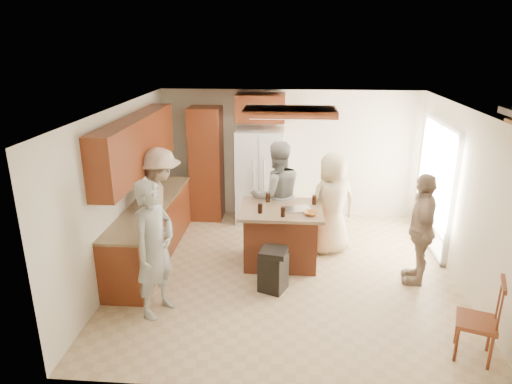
# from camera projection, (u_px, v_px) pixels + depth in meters

# --- Properties ---
(person_front_left) EXTENTS (0.70, 0.80, 1.81)m
(person_front_left) POSITION_uv_depth(u_px,v_px,m) (155.00, 249.00, 5.74)
(person_front_left) COLOR gray
(person_front_left) RESTS_ON ground
(person_behind_left) EXTENTS (1.03, 0.82, 1.85)m
(person_behind_left) POSITION_uv_depth(u_px,v_px,m) (277.00, 196.00, 7.60)
(person_behind_left) COLOR gray
(person_behind_left) RESTS_ON ground
(person_behind_right) EXTENTS (0.98, 0.82, 1.70)m
(person_behind_right) POSITION_uv_depth(u_px,v_px,m) (332.00, 204.00, 7.46)
(person_behind_right) COLOR #C4B086
(person_behind_right) RESTS_ON ground
(person_side_right) EXTENTS (0.67, 1.05, 1.66)m
(person_side_right) POSITION_uv_depth(u_px,v_px,m) (421.00, 229.00, 6.53)
(person_side_right) COLOR tan
(person_side_right) RESTS_ON ground
(person_counter) EXTENTS (0.77, 1.27, 1.84)m
(person_counter) POSITION_uv_depth(u_px,v_px,m) (161.00, 205.00, 7.20)
(person_counter) COLOR tan
(person_counter) RESTS_ON ground
(left_cabinetry) EXTENTS (0.64, 3.00, 2.30)m
(left_cabinetry) POSITION_uv_depth(u_px,v_px,m) (147.00, 202.00, 7.25)
(left_cabinetry) COLOR maroon
(left_cabinetry) RESTS_ON ground
(back_wall_units) EXTENTS (1.80, 0.60, 2.45)m
(back_wall_units) POSITION_uv_depth(u_px,v_px,m) (220.00, 150.00, 8.75)
(back_wall_units) COLOR maroon
(back_wall_units) RESTS_ON ground
(refrigerator) EXTENTS (0.90, 0.76, 1.80)m
(refrigerator) POSITION_uv_depth(u_px,v_px,m) (260.00, 176.00, 8.77)
(refrigerator) COLOR white
(refrigerator) RESTS_ON ground
(kitchen_island) EXTENTS (1.28, 1.03, 0.93)m
(kitchen_island) POSITION_uv_depth(u_px,v_px,m) (281.00, 235.00, 7.19)
(kitchen_island) COLOR brown
(kitchen_island) RESTS_ON ground
(island_items) EXTENTS (0.92, 0.68, 0.15)m
(island_items) POSITION_uv_depth(u_px,v_px,m) (296.00, 209.00, 6.92)
(island_items) COLOR silver
(island_items) RESTS_ON kitchen_island
(trash_bin) EXTENTS (0.44, 0.44, 0.63)m
(trash_bin) POSITION_uv_depth(u_px,v_px,m) (273.00, 269.00, 6.45)
(trash_bin) COLOR black
(trash_bin) RESTS_ON ground
(spindle_chair) EXTENTS (0.54, 0.54, 0.99)m
(spindle_chair) POSITION_uv_depth(u_px,v_px,m) (478.00, 322.00, 5.03)
(spindle_chair) COLOR maroon
(spindle_chair) RESTS_ON ground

